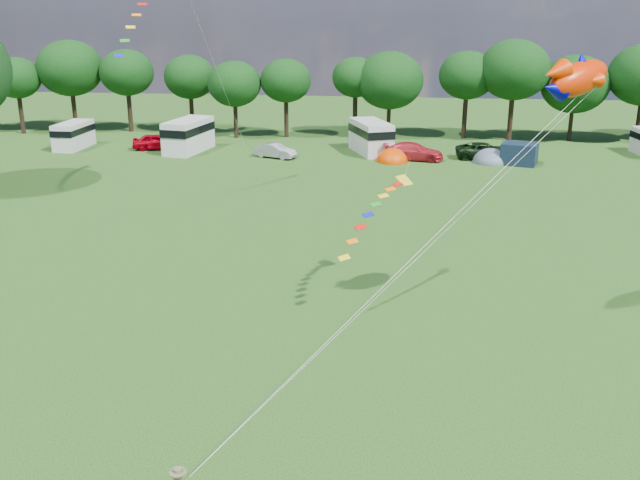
# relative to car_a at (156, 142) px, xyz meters

# --- Properties ---
(ground_plane) EXTENTS (180.00, 180.00, 0.00)m
(ground_plane) POSITION_rel_car_a_xyz_m (20.60, -45.95, -0.77)
(ground_plane) COLOR black
(ground_plane) RESTS_ON ground
(tree_line) EXTENTS (102.98, 10.98, 10.27)m
(tree_line) POSITION_rel_car_a_xyz_m (25.91, 9.04, 5.58)
(tree_line) COLOR black
(tree_line) RESTS_ON ground
(car_a) EXTENTS (4.90, 2.72, 1.54)m
(car_a) POSITION_rel_car_a_xyz_m (0.00, 0.00, 0.00)
(car_a) COLOR #A6000F
(car_a) RESTS_ON ground
(car_b) EXTENTS (3.94, 2.62, 1.30)m
(car_b) POSITION_rel_car_a_xyz_m (12.24, -2.48, -0.12)
(car_b) COLOR gray
(car_b) RESTS_ON ground
(car_c) EXTENTS (5.49, 2.95, 1.57)m
(car_c) POSITION_rel_car_a_xyz_m (24.93, -1.91, 0.01)
(car_c) COLOR red
(car_c) RESTS_ON ground
(car_d) EXTENTS (5.50, 2.73, 1.46)m
(car_d) POSITION_rel_car_a_xyz_m (31.42, -0.61, -0.04)
(car_d) COLOR black
(car_d) RESTS_ON ground
(campervan_a) EXTENTS (2.33, 5.22, 2.53)m
(campervan_a) POSITION_rel_car_a_xyz_m (-8.32, -0.21, 0.59)
(campervan_a) COLOR silver
(campervan_a) RESTS_ON ground
(campervan_b) EXTENTS (3.74, 6.65, 3.08)m
(campervan_b) POSITION_rel_car_a_xyz_m (3.43, -0.52, 0.88)
(campervan_b) COLOR silver
(campervan_b) RESTS_ON ground
(campervan_c) EXTENTS (4.72, 6.69, 3.02)m
(campervan_c) POSITION_rel_car_a_xyz_m (20.86, 0.90, 0.85)
(campervan_c) COLOR silver
(campervan_c) RESTS_ON ground
(tent_orange) EXTENTS (2.95, 3.24, 2.31)m
(tent_orange) POSITION_rel_car_a_xyz_m (23.01, -2.78, -0.75)
(tent_orange) COLOR #CF3800
(tent_orange) RESTS_ON ground
(tent_greyblue) EXTENTS (3.31, 3.62, 2.46)m
(tent_greyblue) POSITION_rel_car_a_xyz_m (31.82, -2.12, -0.75)
(tent_greyblue) COLOR #4D5A67
(tent_greyblue) RESTS_ON ground
(awning_navy) EXTENTS (3.58, 3.20, 1.88)m
(awning_navy) POSITION_rel_car_a_xyz_m (34.21, -2.67, 0.17)
(awning_navy) COLOR #111E30
(awning_navy) RESTS_ON ground
(fish_kite) EXTENTS (3.42, 3.10, 1.96)m
(fish_kite) POSITION_rel_car_a_xyz_m (30.35, -38.05, 10.11)
(fish_kite) COLOR red
(fish_kite) RESTS_ON ground
(streamer_kite_c) EXTENTS (3.25, 5.08, 2.84)m
(streamer_kite_c) POSITION_rel_car_a_xyz_m (23.06, -34.52, 3.94)
(streamer_kite_c) COLOR gold
(streamer_kite_c) RESTS_ON ground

